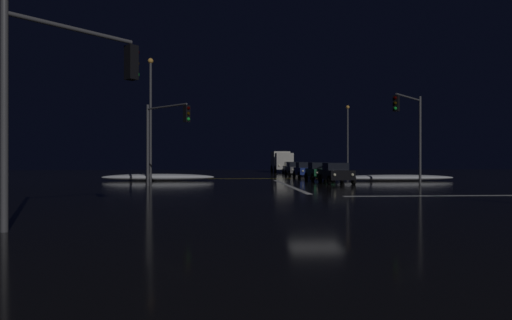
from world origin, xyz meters
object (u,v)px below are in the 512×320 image
Objects in this scene: sedan_black at (336,173)px; box_truck at (281,161)px; sedan_white at (292,168)px; streetlamp_left_near at (151,111)px; traffic_signal_nw at (164,128)px; traffic_signal_ne at (411,122)px; sedan_gray at (295,169)px; sedan_blue at (305,170)px; sedan_green at (319,171)px; streetlamp_right_far at (348,134)px; traffic_signal_sw at (68,82)px.

sedan_black is 31.35m from box_truck.
sedan_white is 0.43× the size of streetlamp_left_near.
traffic_signal_ne is (16.94, 0.07, 0.52)m from traffic_signal_nw.
sedan_gray is at bearing 59.61° from traffic_signal_nw.
streetlamp_left_near is at bearing -134.95° from sedan_gray.
sedan_gray is 6.39m from sedan_white.
sedan_white is at bearing 87.64° from sedan_blue.
streetlamp_left_near is at bearing -151.06° from sedan_blue.
sedan_black is 1.00× the size of sedan_white.
traffic_signal_nw reaches higher than sedan_green.
traffic_signal_nw is at bearing -120.39° from sedan_gray.
streetlamp_right_far is at bearing 71.52° from sedan_black.
traffic_signal_sw is (-12.73, -20.54, 3.12)m from sedan_black.
streetlamp_left_near reaches higher than sedan_blue.
sedan_gray is at bearing -90.61° from box_truck.
traffic_signal_ne reaches higher than sedan_blue.
sedan_green is 0.68× the size of traffic_signal_ne.
sedan_black is 0.68× the size of traffic_signal_ne.
traffic_signal_ne reaches higher than traffic_signal_nw.
traffic_signal_nw is (-12.18, -14.39, 3.11)m from sedan_blue.
streetlamp_left_near is at bearing 107.28° from traffic_signal_nw.
sedan_blue is 11.33m from streetlamp_right_far.
sedan_green and sedan_gray have the same top height.
streetlamp_left_near is (-14.21, -7.86, 4.95)m from sedan_blue.
sedan_white is (0.53, 12.75, 0.00)m from sedan_blue.
traffic_signal_sw reaches higher than box_truck.
box_truck is (0.15, 14.05, 0.91)m from sedan_gray.
sedan_gray is 0.43× the size of streetlamp_left_near.
sedan_blue is 0.68× the size of traffic_signal_ne.
traffic_signal_nw is 0.56× the size of streetlamp_left_near.
box_truck reaches higher than sedan_white.
traffic_signal_ne reaches higher than sedan_gray.
sedan_gray is (-0.23, 11.90, 0.00)m from sedan_green.
sedan_black is 24.37m from traffic_signal_sw.
box_truck reaches higher than sedan_green.
traffic_signal_ne reaches higher than traffic_signal_sw.
sedan_green and sedan_blue have the same top height.
streetlamp_right_far reaches higher than sedan_blue.
sedan_gray is (-0.35, 17.29, 0.00)m from sedan_black.
streetlamp_left_near reaches higher than sedan_green.
streetlamp_right_far is 26.36m from streetlamp_left_near.
sedan_black is at bearing -11.86° from streetlamp_left_near.
traffic_signal_nw reaches higher than sedan_white.
sedan_black is at bearing -88.79° from sedan_green.
streetlamp_left_near is (-14.21, -14.24, 4.95)m from sedan_gray.
streetlamp_left_near is (-18.97, 6.46, 1.32)m from traffic_signal_ne.
traffic_signal_ne is (4.76, -14.32, 3.63)m from sedan_blue.
streetlamp_left_near is at bearing -116.92° from box_truck.
sedan_blue is 15.52m from traffic_signal_ne.
sedan_green is at bearing -87.59° from sedan_blue.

